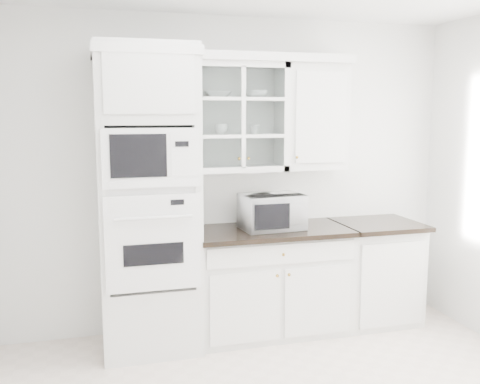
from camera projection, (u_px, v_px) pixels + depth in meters
name	position (u px, v px, depth m)	size (l,w,h in m)	color
room_shell	(281.00, 130.00, 3.36)	(4.00, 3.50, 2.70)	white
oven_column	(148.00, 201.00, 4.19)	(0.76, 0.68, 2.40)	silver
base_cabinet_run	(270.00, 280.00, 4.60)	(1.32, 0.67, 0.92)	silver
extra_base_cabinet	(374.00, 271.00, 4.86)	(0.72, 0.67, 0.92)	silver
upper_cabinet_glass	(238.00, 117.00, 4.46)	(0.80, 0.33, 0.90)	silver
upper_cabinet_solid	(313.00, 117.00, 4.64)	(0.55, 0.33, 0.90)	silver
crown_molding	(226.00, 57.00, 4.34)	(2.14, 0.38, 0.07)	white
countertop_microwave	(271.00, 211.00, 4.49)	(0.51, 0.42, 0.29)	white
bowl_a	(218.00, 95.00, 4.41)	(0.23, 0.23, 0.06)	white
bowl_b	(256.00, 94.00, 4.47)	(0.20, 0.20, 0.06)	white
cup_a	(221.00, 129.00, 4.46)	(0.11, 0.11, 0.09)	white
cup_b	(255.00, 129.00, 4.50)	(0.09, 0.09, 0.08)	white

